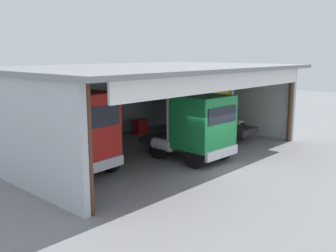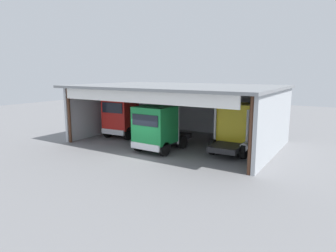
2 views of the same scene
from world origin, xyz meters
name	(u,v)px [view 2 (image 2 of 2)]	position (x,y,z in m)	size (l,w,h in m)	color
ground_plane	(142,156)	(0.00, 0.00, 0.00)	(80.00, 80.00, 0.00)	slate
workshop_shed	(182,101)	(0.00, 5.76, 3.39)	(16.10, 10.79, 4.73)	#ADB2B7
truck_red_left_bay	(122,116)	(-5.17, 4.03, 1.95)	(2.85, 4.83, 3.75)	red
truck_green_yard_outside	(157,128)	(0.22, 1.65, 1.75)	(2.76, 5.10, 3.67)	#197F3D
truck_yellow_right_bay	(235,127)	(5.10, 4.47, 1.85)	(2.86, 4.53, 3.54)	yellow
oil_drum	(231,133)	(3.28, 8.64, 0.47)	(0.58, 0.58, 0.94)	#194CB2
tool_cart	(223,132)	(2.68, 8.40, 0.50)	(0.90, 0.60, 1.00)	red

